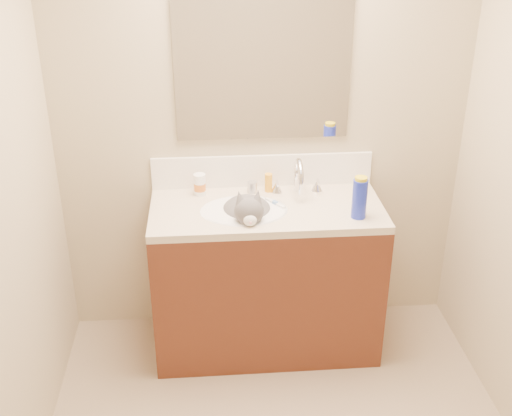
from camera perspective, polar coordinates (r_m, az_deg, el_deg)
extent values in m
cube|color=tan|center=(3.41, 0.57, 8.06)|extent=(2.20, 0.04, 2.50)
cube|color=#522515|center=(3.52, 0.91, -6.47)|extent=(1.20, 0.55, 0.82)
cube|color=beige|center=(3.31, 0.97, -0.20)|extent=(1.20, 0.55, 0.04)
ellipsoid|color=white|center=(3.30, -1.07, -1.29)|extent=(0.45, 0.36, 0.14)
cylinder|color=silver|center=(3.46, 3.66, 2.35)|extent=(0.04, 0.04, 0.11)
torus|color=silver|center=(3.38, 3.83, 2.79)|extent=(0.03, 0.20, 0.20)
cylinder|color=silver|center=(3.32, 4.02, 1.73)|extent=(0.03, 0.03, 0.06)
cone|color=silver|center=(3.46, 1.84, 1.92)|extent=(0.06, 0.06, 0.06)
cone|color=silver|center=(3.49, 5.44, 2.03)|extent=(0.06, 0.06, 0.06)
ellipsoid|color=#514E51|center=(3.31, -0.82, -0.73)|extent=(0.28, 0.32, 0.21)
ellipsoid|color=#514E51|center=(3.14, -0.63, -0.30)|extent=(0.15, 0.14, 0.14)
ellipsoid|color=#514E51|center=(3.22, -0.72, -0.43)|extent=(0.11, 0.11, 0.13)
cone|color=#514E51|center=(3.12, -1.45, 0.92)|extent=(0.07, 0.07, 0.09)
cone|color=#514E51|center=(3.13, 0.13, 0.98)|extent=(0.07, 0.07, 0.09)
ellipsoid|color=silver|center=(3.10, -0.53, -1.10)|extent=(0.07, 0.05, 0.06)
ellipsoid|color=silver|center=(3.22, -0.67, -1.53)|extent=(0.11, 0.07, 0.12)
sphere|color=pink|center=(3.07, -0.50, -1.30)|extent=(0.01, 0.01, 0.01)
cylinder|color=#514E51|center=(3.34, 1.44, -1.71)|extent=(0.10, 0.22, 0.04)
cube|color=white|center=(3.50, 0.56, 3.33)|extent=(1.20, 0.02, 0.18)
cube|color=white|center=(3.31, 0.61, 12.76)|extent=(0.90, 0.02, 0.80)
cylinder|color=white|center=(3.42, -5.02, 2.10)|extent=(0.07, 0.07, 0.12)
cylinder|color=orange|center=(3.43, -5.01, 1.91)|extent=(0.07, 0.07, 0.04)
cylinder|color=#B7B7BC|center=(3.45, -0.34, 1.87)|extent=(0.05, 0.05, 0.06)
cylinder|color=orange|center=(3.45, 1.12, 2.27)|extent=(0.05, 0.05, 0.10)
cube|color=white|center=(3.33, 1.71, 0.44)|extent=(0.10, 0.13, 0.01)
cube|color=#6495D5|center=(3.33, 1.71, 0.48)|extent=(0.03, 0.03, 0.02)
cylinder|color=#1B2ABE|center=(3.19, 9.19, 0.81)|extent=(0.08, 0.08, 0.20)
cylinder|color=gold|center=(3.15, 9.31, 2.42)|extent=(0.07, 0.07, 0.04)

